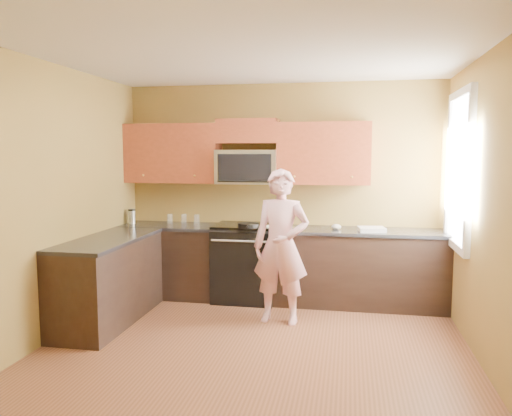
% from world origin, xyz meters
% --- Properties ---
extents(floor, '(4.00, 4.00, 0.00)m').
position_xyz_m(floor, '(0.00, 0.00, 0.00)').
color(floor, brown).
rests_on(floor, ground).
extents(ceiling, '(4.00, 4.00, 0.00)m').
position_xyz_m(ceiling, '(0.00, 0.00, 2.70)').
color(ceiling, white).
rests_on(ceiling, ground).
extents(wall_back, '(4.00, 0.00, 4.00)m').
position_xyz_m(wall_back, '(0.00, 2.00, 1.35)').
color(wall_back, olive).
rests_on(wall_back, ground).
extents(wall_front, '(4.00, 0.00, 4.00)m').
position_xyz_m(wall_front, '(0.00, -2.00, 1.35)').
color(wall_front, olive).
rests_on(wall_front, ground).
extents(wall_left, '(0.00, 4.00, 4.00)m').
position_xyz_m(wall_left, '(-2.00, 0.00, 1.35)').
color(wall_left, olive).
rests_on(wall_left, ground).
extents(wall_right, '(0.00, 4.00, 4.00)m').
position_xyz_m(wall_right, '(2.00, 0.00, 1.35)').
color(wall_right, olive).
rests_on(wall_right, ground).
extents(cabinet_back_run, '(4.00, 0.60, 0.88)m').
position_xyz_m(cabinet_back_run, '(0.00, 1.70, 0.44)').
color(cabinet_back_run, black).
rests_on(cabinet_back_run, floor).
extents(cabinet_left_run, '(0.60, 1.60, 0.88)m').
position_xyz_m(cabinet_left_run, '(-1.70, 0.60, 0.44)').
color(cabinet_left_run, black).
rests_on(cabinet_left_run, floor).
extents(countertop_back, '(4.00, 0.62, 0.04)m').
position_xyz_m(countertop_back, '(0.00, 1.69, 0.90)').
color(countertop_back, black).
rests_on(countertop_back, cabinet_back_run).
extents(countertop_left, '(0.62, 1.60, 0.04)m').
position_xyz_m(countertop_left, '(-1.69, 0.60, 0.90)').
color(countertop_left, black).
rests_on(countertop_left, cabinet_left_run).
extents(stove, '(0.76, 0.65, 0.95)m').
position_xyz_m(stove, '(-0.40, 1.68, 0.47)').
color(stove, black).
rests_on(stove, floor).
extents(microwave, '(0.76, 0.40, 0.42)m').
position_xyz_m(microwave, '(-0.40, 1.80, 1.45)').
color(microwave, silver).
rests_on(microwave, wall_back).
extents(upper_cab_left, '(1.22, 0.33, 0.75)m').
position_xyz_m(upper_cab_left, '(-1.39, 1.83, 1.45)').
color(upper_cab_left, brown).
rests_on(upper_cab_left, wall_back).
extents(upper_cab_right, '(1.12, 0.33, 0.75)m').
position_xyz_m(upper_cab_right, '(0.54, 1.83, 1.45)').
color(upper_cab_right, brown).
rests_on(upper_cab_right, wall_back).
extents(upper_cab_over_mw, '(0.76, 0.33, 0.30)m').
position_xyz_m(upper_cab_over_mw, '(-0.40, 1.83, 2.10)').
color(upper_cab_over_mw, brown).
rests_on(upper_cab_over_mw, wall_back).
extents(window, '(0.06, 1.06, 1.66)m').
position_xyz_m(window, '(1.98, 1.20, 1.65)').
color(window, white).
rests_on(window, wall_right).
extents(woman, '(0.65, 0.46, 1.66)m').
position_xyz_m(woman, '(0.14, 0.93, 0.83)').
color(woman, pink).
rests_on(woman, floor).
extents(frying_pan, '(0.31, 0.47, 0.06)m').
position_xyz_m(frying_pan, '(-0.32, 1.42, 0.95)').
color(frying_pan, black).
rests_on(frying_pan, stove).
extents(butter_tub, '(0.13, 0.13, 0.09)m').
position_xyz_m(butter_tub, '(0.11, 1.57, 0.92)').
color(butter_tub, yellow).
rests_on(butter_tub, countertop_back).
extents(toast_slice, '(0.13, 0.13, 0.01)m').
position_xyz_m(toast_slice, '(0.06, 1.59, 0.93)').
color(toast_slice, '#B27F47').
rests_on(toast_slice, countertop_back).
extents(napkin_a, '(0.14, 0.15, 0.06)m').
position_xyz_m(napkin_a, '(-0.08, 1.48, 0.95)').
color(napkin_a, silver).
rests_on(napkin_a, countertop_back).
extents(napkin_b, '(0.15, 0.16, 0.07)m').
position_xyz_m(napkin_b, '(0.71, 1.66, 0.95)').
color(napkin_b, silver).
rests_on(napkin_b, countertop_back).
extents(dish_towel, '(0.33, 0.28, 0.05)m').
position_xyz_m(dish_towel, '(1.12, 1.59, 0.95)').
color(dish_towel, white).
rests_on(dish_towel, countertop_back).
extents(travel_mug, '(0.10, 0.10, 0.19)m').
position_xyz_m(travel_mug, '(-1.90, 1.67, 0.92)').
color(travel_mug, silver).
rests_on(travel_mug, countertop_back).
extents(glass_a, '(0.08, 0.08, 0.12)m').
position_xyz_m(glass_a, '(-1.44, 1.82, 0.98)').
color(glass_a, silver).
rests_on(glass_a, countertop_back).
extents(glass_b, '(0.07, 0.07, 0.12)m').
position_xyz_m(glass_b, '(-1.08, 1.83, 0.98)').
color(glass_b, silver).
rests_on(glass_b, countertop_back).
extents(glass_c, '(0.08, 0.08, 0.12)m').
position_xyz_m(glass_c, '(-1.26, 1.84, 0.98)').
color(glass_c, silver).
rests_on(glass_c, countertop_back).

